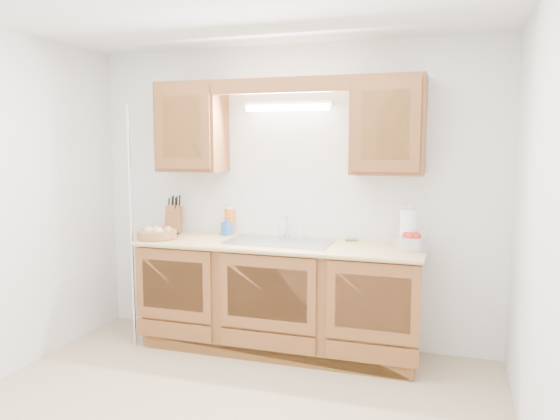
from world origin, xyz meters
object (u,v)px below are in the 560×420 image
at_px(fruit_basket, 157,233).
at_px(paper_towel, 409,229).
at_px(knife_block, 174,219).
at_px(apple_bowl, 411,242).

xyz_separation_m(fruit_basket, paper_towel, (2.04, 0.22, 0.10)).
xyz_separation_m(knife_block, paper_towel, (2.04, -0.07, 0.02)).
height_order(knife_block, paper_towel, paper_towel).
bearing_deg(fruit_basket, knife_block, 89.97).
relative_size(knife_block, apple_bowl, 1.30).
bearing_deg(paper_towel, fruit_basket, -173.95).
bearing_deg(apple_bowl, paper_towel, 111.68).
relative_size(knife_block, paper_towel, 1.00).
bearing_deg(knife_block, fruit_basket, -103.69).
xyz_separation_m(fruit_basket, knife_block, (0.00, 0.29, 0.08)).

